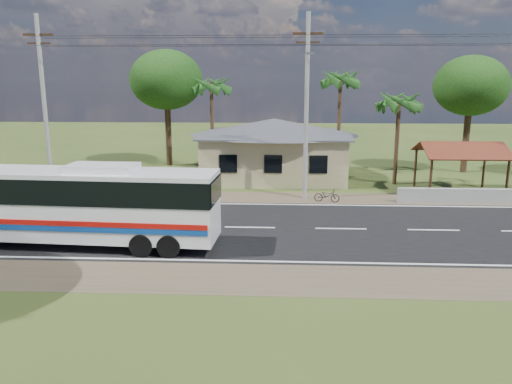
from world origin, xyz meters
The scene contains 13 objects.
ground centered at (0.00, 0.00, 0.00)m, with size 120.00×120.00×0.00m, color #2E4117.
road centered at (0.00, 0.00, 0.01)m, with size 120.00×16.00×0.03m.
house centered at (1.00, 13.00, 2.64)m, with size 12.40×10.00×5.00m.
waiting_shed centered at (13.00, 8.50, 2.73)m, with size 5.20×4.48×3.35m.
concrete_barrier centered at (12.00, 5.60, 0.45)m, with size 7.00×0.30×0.90m, color #9E9E99.
utility_poles centered at (2.67, 6.49, 5.77)m, with size 32.80×2.22×11.00m.
palm_near centered at (9.50, 11.00, 5.71)m, with size 2.80×2.80×6.70m.
palm_mid centered at (6.00, 15.50, 7.16)m, with size 2.80×2.80×8.20m.
palm_far centered at (-4.00, 16.00, 6.68)m, with size 2.80×2.80×7.70m.
tree_behind_house centered at (-8.00, 18.00, 7.12)m, with size 6.00×6.00×9.61m.
tree_behind_shed centered at (16.00, 16.00, 6.68)m, with size 5.60×5.60×9.02m.
coach_bus centered at (-7.12, -3.04, 2.10)m, with size 11.96×3.19×3.68m.
motorcycle centered at (4.29, 5.53, 0.40)m, with size 0.53×1.52×0.80m, color black.
Camera 1 is at (1.47, -23.75, 7.25)m, focal length 35.00 mm.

